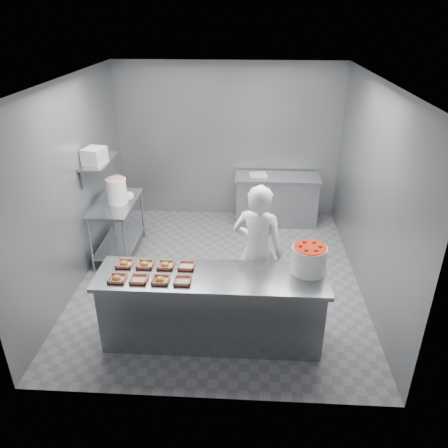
{
  "coord_description": "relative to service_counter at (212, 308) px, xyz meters",
  "views": [
    {
      "loc": [
        0.38,
        -5.43,
        3.58
      ],
      "look_at": [
        0.07,
        -0.2,
        0.97
      ],
      "focal_mm": 35.0,
      "sensor_mm": 36.0,
      "label": 1
    }
  ],
  "objects": [
    {
      "name": "worker",
      "position": [
        0.52,
        0.6,
        0.43
      ],
      "size": [
        0.74,
        0.6,
        1.76
      ],
      "primitive_type": "imported",
      "rotation": [
        0.0,
        0.0,
        2.83
      ],
      "color": "white",
      "rests_on": "ground"
    },
    {
      "name": "rag",
      "position": [
        -1.56,
        2.27,
        0.46
      ],
      "size": [
        0.17,
        0.16,
        0.02
      ],
      "primitive_type": "cube",
      "rotation": [
        0.0,
        0.0,
        0.38
      ],
      "color": "#CCB28C",
      "rests_on": "prep_table"
    },
    {
      "name": "back_counter",
      "position": [
        0.9,
        3.25,
        -0.0
      ],
      "size": [
        1.5,
        0.6,
        0.9
      ],
      "color": "slate",
      "rests_on": "ground"
    },
    {
      "name": "bucket_lid",
      "position": [
        -1.58,
        2.18,
        0.46
      ],
      "size": [
        0.32,
        0.32,
        0.02
      ],
      "primitive_type": "cylinder",
      "rotation": [
        0.0,
        0.0,
        -0.05
      ],
      "color": "white",
      "rests_on": "prep_table"
    },
    {
      "name": "tray_0",
      "position": [
        -1.03,
        -0.15,
        0.47
      ],
      "size": [
        0.19,
        0.18,
        0.06
      ],
      "color": "tan",
      "rests_on": "service_counter"
    },
    {
      "name": "floor",
      "position": [
        0.0,
        1.35,
        -0.45
      ],
      "size": [
        4.5,
        4.5,
        0.0
      ],
      "primitive_type": "plane",
      "color": "#4C4C51",
      "rests_on": "ground"
    },
    {
      "name": "tray_6",
      "position": [
        -0.55,
        0.15,
        0.47
      ],
      "size": [
        0.19,
        0.18,
        0.06
      ],
      "color": "tan",
      "rests_on": "service_counter"
    },
    {
      "name": "prep_table",
      "position": [
        -1.65,
        1.95,
        0.14
      ],
      "size": [
        0.6,
        1.2,
        0.9
      ],
      "color": "slate",
      "rests_on": "ground"
    },
    {
      "name": "tray_3",
      "position": [
        -0.3,
        -0.15,
        0.47
      ],
      "size": [
        0.19,
        0.18,
        0.04
      ],
      "color": "tan",
      "rests_on": "service_counter"
    },
    {
      "name": "ceiling",
      "position": [
        0.0,
        1.35,
        2.35
      ],
      "size": [
        4.5,
        4.5,
        0.0
      ],
      "primitive_type": "plane",
      "rotation": [
        3.14,
        0.0,
        0.0
      ],
      "color": "white",
      "rests_on": "wall_back"
    },
    {
      "name": "service_counter",
      "position": [
        0.0,
        0.0,
        0.0
      ],
      "size": [
        2.6,
        0.7,
        0.9
      ],
      "color": "slate",
      "rests_on": "ground"
    },
    {
      "name": "wall_right",
      "position": [
        2.0,
        1.35,
        0.95
      ],
      "size": [
        0.04,
        4.5,
        2.8
      ],
      "primitive_type": "cube",
      "color": "slate",
      "rests_on": "ground"
    },
    {
      "name": "tray_2",
      "position": [
        -0.55,
        -0.15,
        0.47
      ],
      "size": [
        0.19,
        0.18,
        0.06
      ],
      "color": "tan",
      "rests_on": "service_counter"
    },
    {
      "name": "glaze_bucket",
      "position": [
        -1.6,
        1.94,
        0.65
      ],
      "size": [
        0.32,
        0.3,
        0.47
      ],
      "color": "white",
      "rests_on": "prep_table"
    },
    {
      "name": "tray_4",
      "position": [
        -1.03,
        0.15,
        0.47
      ],
      "size": [
        0.19,
        0.18,
        0.06
      ],
      "color": "tan",
      "rests_on": "service_counter"
    },
    {
      "name": "appliance",
      "position": [
        -1.82,
        1.8,
        1.23
      ],
      "size": [
        0.33,
        0.36,
        0.23
      ],
      "primitive_type": "cube",
      "rotation": [
        0.0,
        0.0,
        -0.23
      ],
      "color": "gray",
      "rests_on": "wall_shelf"
    },
    {
      "name": "tray_7",
      "position": [
        -0.3,
        0.15,
        0.47
      ],
      "size": [
        0.19,
        0.18,
        0.04
      ],
      "color": "tan",
      "rests_on": "service_counter"
    },
    {
      "name": "wall_back",
      "position": [
        0.0,
        3.6,
        0.95
      ],
      "size": [
        4.0,
        0.04,
        2.8
      ],
      "primitive_type": "cube",
      "color": "slate",
      "rests_on": "ground"
    },
    {
      "name": "wall_shelf",
      "position": [
        -1.82,
        1.95,
        1.1
      ],
      "size": [
        0.35,
        0.9,
        0.03
      ],
      "primitive_type": "cube",
      "color": "slate",
      "rests_on": "wall_left"
    },
    {
      "name": "paper_stack",
      "position": [
        0.56,
        3.25,
        0.46
      ],
      "size": [
        0.33,
        0.26,
        0.04
      ],
      "primitive_type": "cube",
      "rotation": [
        0.0,
        0.0,
        0.13
      ],
      "color": "silver",
      "rests_on": "back_counter"
    },
    {
      "name": "wall_left",
      "position": [
        -2.0,
        1.35,
        0.95
      ],
      "size": [
        0.04,
        4.5,
        2.8
      ],
      "primitive_type": "cube",
      "color": "slate",
      "rests_on": "ground"
    },
    {
      "name": "tray_1",
      "position": [
        -0.78,
        -0.15,
        0.47
      ],
      "size": [
        0.19,
        0.18,
        0.04
      ],
      "color": "tan",
      "rests_on": "service_counter"
    },
    {
      "name": "tray_5",
      "position": [
        -0.79,
        0.15,
        0.47
      ],
      "size": [
        0.19,
        0.18,
        0.06
      ],
      "color": "tan",
      "rests_on": "service_counter"
    },
    {
      "name": "strawberry_tub",
      "position": [
        1.08,
        0.15,
        0.62
      ],
      "size": [
        0.39,
        0.39,
        0.32
      ],
      "color": "white",
      "rests_on": "service_counter"
    }
  ]
}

